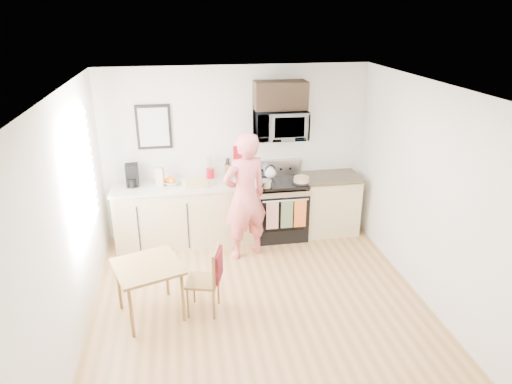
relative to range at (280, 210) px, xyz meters
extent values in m
plane|color=olive|center=(-0.63, -1.98, -0.44)|extent=(4.60, 4.60, 0.00)
cube|color=white|center=(-0.63, 0.32, 0.86)|extent=(4.00, 0.04, 2.60)
cube|color=white|center=(-0.63, -4.28, 0.86)|extent=(4.00, 0.04, 2.60)
cube|color=white|center=(-2.63, -1.98, 0.86)|extent=(0.04, 4.60, 2.60)
cube|color=white|center=(1.37, -1.98, 0.86)|extent=(0.04, 4.60, 2.60)
cube|color=silver|center=(-0.63, -1.98, 2.16)|extent=(4.00, 4.60, 0.04)
cube|color=silver|center=(-2.61, -1.18, 1.11)|extent=(0.02, 1.40, 1.50)
cube|color=white|center=(-2.60, -1.18, 1.11)|extent=(0.01, 1.30, 1.40)
cube|color=tan|center=(-1.43, 0.02, 0.01)|extent=(2.10, 0.60, 0.90)
cube|color=beige|center=(-1.43, 0.02, 0.48)|extent=(2.14, 0.64, 0.04)
cube|color=tan|center=(0.80, 0.02, 0.01)|extent=(0.84, 0.60, 0.90)
cube|color=black|center=(0.80, 0.02, 0.48)|extent=(0.88, 0.64, 0.04)
cube|color=black|center=(0.00, 0.00, -0.05)|extent=(0.76, 0.65, 0.77)
cube|color=black|center=(0.00, -0.32, 0.01)|extent=(0.61, 0.02, 0.45)
cube|color=#AEADB2|center=(0.00, -0.31, 0.34)|extent=(0.74, 0.02, 0.14)
cylinder|color=#AEADB2|center=(0.00, -0.36, 0.30)|extent=(0.68, 0.02, 0.02)
cube|color=black|center=(0.00, 0.00, 0.46)|extent=(0.76, 0.65, 0.04)
cube|color=#AEADB2|center=(0.00, 0.27, 0.60)|extent=(0.76, 0.08, 0.24)
cube|color=silver|center=(-0.20, -0.37, 0.08)|extent=(0.18, 0.02, 0.44)
cube|color=#576D49|center=(0.02, -0.37, 0.08)|extent=(0.18, 0.02, 0.44)
cube|color=#DE5221|center=(0.22, -0.37, 0.08)|extent=(0.18, 0.02, 0.44)
imported|color=#AEADB2|center=(0.00, 0.10, 1.32)|extent=(0.76, 0.51, 0.42)
cube|color=black|center=(0.00, 0.15, 1.74)|extent=(0.76, 0.35, 0.40)
cube|color=black|center=(-1.83, 0.30, 1.31)|extent=(0.50, 0.03, 0.65)
cube|color=beige|center=(-1.83, 0.28, 1.31)|extent=(0.42, 0.01, 0.56)
cube|color=red|center=(-0.58, 0.31, 0.86)|extent=(0.20, 0.02, 0.20)
imported|color=#B73432|center=(-0.63, -0.53, 0.48)|extent=(0.78, 0.64, 1.84)
cube|color=brown|center=(-1.91, -1.73, 0.21)|extent=(0.71, 0.71, 0.04)
cylinder|color=brown|center=(-2.10, -2.10, -0.12)|extent=(0.04, 0.04, 0.63)
cylinder|color=brown|center=(-1.54, -1.91, -0.12)|extent=(0.04, 0.04, 0.63)
cylinder|color=brown|center=(-2.29, -1.55, -0.12)|extent=(0.04, 0.04, 0.63)
cylinder|color=brown|center=(-1.73, -1.36, -0.12)|extent=(0.04, 0.04, 0.63)
cube|color=brown|center=(-1.31, -1.76, -0.03)|extent=(0.43, 0.43, 0.04)
cube|color=brown|center=(-1.15, -1.81, 0.19)|extent=(0.13, 0.35, 0.42)
cube|color=#5A0F1D|center=(-1.13, -1.81, 0.20)|extent=(0.14, 0.32, 0.35)
cylinder|color=brown|center=(-1.49, -1.87, -0.24)|extent=(0.03, 0.03, 0.39)
cylinder|color=brown|center=(-1.20, -1.95, -0.24)|extent=(0.03, 0.03, 0.39)
cylinder|color=brown|center=(-1.41, -1.58, -0.24)|extent=(0.03, 0.03, 0.39)
cylinder|color=brown|center=(-1.12, -1.66, -0.24)|extent=(0.03, 0.03, 0.39)
cube|color=brown|center=(-0.77, 0.24, 0.60)|extent=(0.10, 0.13, 0.20)
cylinder|color=red|center=(-1.05, 0.24, 0.58)|extent=(0.12, 0.12, 0.15)
imported|color=white|center=(-1.62, 0.06, 0.53)|extent=(0.29, 0.29, 0.06)
cube|color=tan|center=(-1.79, 0.02, 0.64)|extent=(0.13, 0.13, 0.28)
cube|color=black|center=(-2.18, 0.12, 0.66)|extent=(0.19, 0.23, 0.32)
cylinder|color=black|center=(-2.18, 0.02, 0.58)|extent=(0.12, 0.12, 0.12)
cube|color=tan|center=(-1.29, -0.12, 0.56)|extent=(0.36, 0.22, 0.12)
cylinder|color=black|center=(0.28, -0.16, 0.50)|extent=(0.28, 0.28, 0.01)
cylinder|color=tan|center=(0.28, -0.16, 0.54)|extent=(0.23, 0.23, 0.07)
sphere|color=white|center=(-0.14, 0.11, 0.57)|extent=(0.17, 0.17, 0.17)
cone|color=white|center=(-0.14, 0.11, 0.67)|extent=(0.05, 0.05, 0.05)
torus|color=black|center=(-0.14, 0.11, 0.63)|extent=(0.16, 0.02, 0.16)
cylinder|color=#AEADB2|center=(-0.28, -0.23, 0.54)|extent=(0.19, 0.19, 0.10)
cylinder|color=black|center=(-0.33, -0.36, 0.57)|extent=(0.09, 0.16, 0.02)
camera|label=1|loc=(-1.45, -6.31, 2.91)|focal=32.00mm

